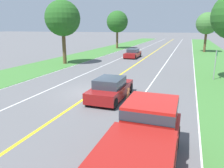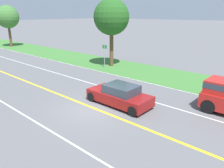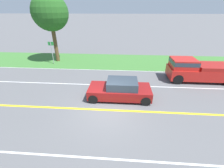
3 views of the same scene
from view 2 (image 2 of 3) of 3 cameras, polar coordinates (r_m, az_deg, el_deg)
ground_plane at (r=14.23m, az=-4.63°, el=-6.38°), size 400.00×400.00×0.00m
centre_divider_line at (r=14.23m, az=-4.63°, el=-6.36°), size 0.18×160.00×0.01m
lane_edge_line_right at (r=19.39m, az=10.43°, el=0.10°), size 0.14×160.00×0.01m
lane_dash_same_dir at (r=16.65m, az=4.09°, el=-2.66°), size 0.10×160.00×0.01m
lane_dash_oncoming at (r=12.35m, az=-16.63°, el=-11.12°), size 0.10×160.00×0.01m
grass_verge_right at (r=21.92m, az=14.56°, el=1.92°), size 6.00×160.00×0.03m
ego_car at (r=14.55m, az=2.02°, el=-2.97°), size 1.93×4.41×1.41m
dog at (r=15.55m, az=4.49°, el=-2.36°), size 0.35×1.02×0.74m
roadside_tree_right_near at (r=24.87m, az=-0.14°, el=16.99°), size 3.93×3.93×7.44m
roadside_tree_right_far at (r=44.55m, az=-25.65°, el=15.50°), size 3.96×3.96×7.27m
street_sign at (r=24.44m, az=-1.97°, el=8.02°), size 0.11×0.64×2.61m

